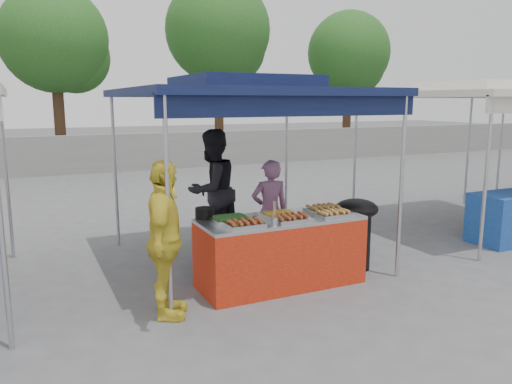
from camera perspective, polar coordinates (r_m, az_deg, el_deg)
name	(u,v)px	position (r m, az deg, el deg)	size (l,w,h in m)	color
ground_plane	(276,282)	(6.39, 2.34, -10.19)	(80.00, 80.00, 0.00)	#545457
back_wall	(117,153)	(16.61, -15.58, 4.32)	(40.00, 0.25, 1.20)	slate
main_canopy	(244,91)	(6.86, -1.35, 11.42)	(3.20, 3.20, 2.57)	#B0B0B7
neighbor_stall_right	(498,140)	(9.38, 25.90, 5.41)	(3.20, 3.20, 2.57)	#B0B0B7
tree_1	(59,44)	(18.19, -21.59, 15.41)	(3.52, 3.46, 5.94)	#3D2717
tree_2	(221,35)	(20.28, -4.02, 17.43)	(4.03, 4.03, 6.93)	#3D2717
tree_3	(351,57)	(22.71, 10.78, 14.96)	(3.56, 3.51, 6.04)	#3D2717
vendor_table	(280,251)	(6.17, 2.80, -6.78)	(2.00, 0.80, 0.85)	#B62710
food_tray_fl	(245,224)	(5.59, -1.31, -3.70)	(0.42, 0.30, 0.07)	#BCBCC1
food_tray_fm	(291,219)	(5.85, 4.03, -3.09)	(0.42, 0.30, 0.07)	#BCBCC1
food_tray_fr	(333,214)	(6.15, 8.78, -2.52)	(0.42, 0.30, 0.07)	#BCBCC1
food_tray_bl	(231,219)	(5.83, -2.93, -3.13)	(0.42, 0.30, 0.07)	#BCBCC1
food_tray_bm	(278,214)	(6.10, 2.54, -2.51)	(0.42, 0.30, 0.07)	#BCBCC1
food_tray_br	(323,209)	(6.42, 7.64, -1.95)	(0.42, 0.30, 0.07)	#BCBCC1
cooking_pot	(205,213)	(6.02, -5.90, -2.42)	(0.23, 0.23, 0.13)	black
skewer_cup	(274,222)	(5.66, 2.12, -3.41)	(0.07, 0.07, 0.09)	#B0B0B7
wok_burner	(356,227)	(6.84, 11.35, -3.99)	(0.57, 0.57, 0.97)	black
crate_left	(232,257)	(6.78, -2.76, -7.48)	(0.55, 0.39, 0.33)	#122F99
crate_right	(269,257)	(6.83, 1.54, -7.40)	(0.53, 0.37, 0.32)	#122F99
crate_stacked	(270,235)	(6.75, 1.55, -4.95)	(0.48, 0.34, 0.29)	#122F99
vendor_woman	(270,212)	(6.95, 1.58, -2.25)	(0.53, 0.35, 1.45)	#815275
helper_man	(212,190)	(7.54, -5.01, 0.21)	(0.89, 0.70, 1.84)	black
customer_person	(165,240)	(5.23, -10.37, -5.46)	(0.98, 0.41, 1.67)	gold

